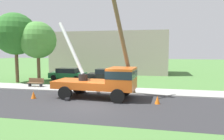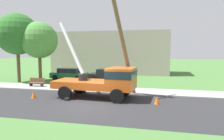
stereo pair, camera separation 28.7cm
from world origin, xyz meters
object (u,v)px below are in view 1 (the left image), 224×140
roadside_tree_far (15,34)px  leaning_utility_pole (122,39)px  utility_truck (105,80)px  parked_sedan_green (68,74)px  roadside_tree_near (38,40)px  traffic_cone_ahead (157,100)px  traffic_cone_behind (33,95)px  parked_sedan_black (107,75)px  park_bench (36,83)px

roadside_tree_far → leaning_utility_pole: bearing=-19.5°
utility_truck → parked_sedan_green: 11.09m
utility_truck → leaning_utility_pole: 3.42m
parked_sedan_green → roadside_tree_near: (-2.24, -2.77, 4.00)m
leaning_utility_pole → roadside_tree_near: size_ratio=1.29×
traffic_cone_ahead → parked_sedan_green: parked_sedan_green is taller
traffic_cone_ahead → roadside_tree_far: 17.43m
leaning_utility_pole → traffic_cone_ahead: (2.74, -1.90, -4.19)m
traffic_cone_behind → parked_sedan_green: parked_sedan_green is taller
traffic_cone_ahead → roadside_tree_far: (-15.39, 6.38, 5.10)m
leaning_utility_pole → parked_sedan_black: leaning_utility_pole is taller
traffic_cone_behind → roadside_tree_near: roadside_tree_near is taller
parked_sedan_green → parked_sedan_black: size_ratio=0.99×
traffic_cone_behind → park_bench: 4.93m
parked_sedan_green → park_bench: size_ratio=2.77×
parked_sedan_black → park_bench: parked_sedan_black is taller
roadside_tree_near → roadside_tree_far: (-2.42, -0.44, 0.67)m
leaning_utility_pole → roadside_tree_near: bearing=154.3°
parked_sedan_green → roadside_tree_far: roadside_tree_far is taller
leaning_utility_pole → parked_sedan_black: 9.12m
utility_truck → traffic_cone_ahead: utility_truck is taller
parked_sedan_green → utility_truck: bearing=-51.7°
traffic_cone_ahead → roadside_tree_near: 15.31m
traffic_cone_behind → roadside_tree_far: (-6.25, 6.68, 5.10)m
traffic_cone_ahead → park_bench: size_ratio=0.35×
leaning_utility_pole → parked_sedan_black: bearing=111.8°
traffic_cone_ahead → roadside_tree_far: bearing=157.5°
leaning_utility_pole → park_bench: bearing=166.9°
traffic_cone_ahead → parked_sedan_black: (-5.83, 9.62, 0.43)m
parked_sedan_green → traffic_cone_behind: bearing=-80.9°
parked_sedan_black → roadside_tree_far: size_ratio=0.58×
utility_truck → parked_sedan_green: size_ratio=1.53×
traffic_cone_ahead → parked_sedan_green: size_ratio=0.13×
traffic_cone_behind → park_bench: size_ratio=0.35×
parked_sedan_green → roadside_tree_near: roadside_tree_near is taller
parked_sedan_black → park_bench: size_ratio=2.80×
traffic_cone_behind → parked_sedan_black: 10.47m
roadside_tree_near → park_bench: bearing=-64.6°
traffic_cone_ahead → leaning_utility_pole: bearing=145.3°
parked_sedan_black → utility_truck: bearing=-77.4°
utility_truck → roadside_tree_far: (-11.52, 5.48, 3.97)m
traffic_cone_behind → park_bench: (-2.47, 4.27, 0.18)m
leaning_utility_pole → roadside_tree_far: bearing=160.5°
utility_truck → roadside_tree_near: roadside_tree_near is taller
parked_sedan_green → traffic_cone_ahead: bearing=-41.8°
traffic_cone_behind → parked_sedan_green: 10.03m
leaning_utility_pole → traffic_cone_behind: size_ratio=15.58×
utility_truck → parked_sedan_green: utility_truck is taller
park_bench → roadside_tree_near: bearing=115.4°
traffic_cone_behind → roadside_tree_near: size_ratio=0.08×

